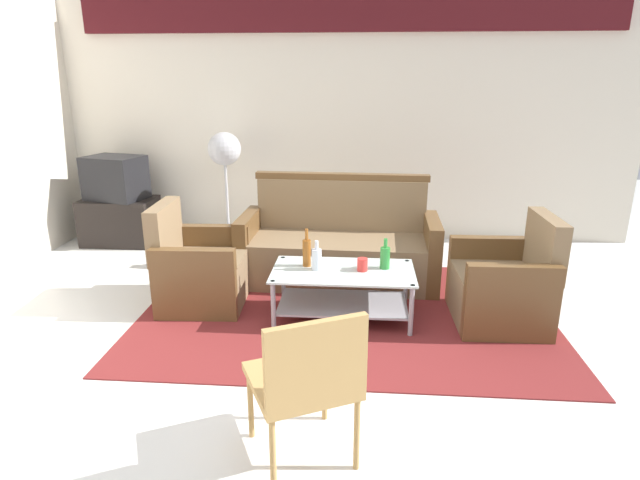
% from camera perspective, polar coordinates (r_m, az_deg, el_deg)
% --- Properties ---
extents(ground_plane, '(14.00, 14.00, 0.00)m').
position_cam_1_polar(ground_plane, '(3.53, 0.83, -14.06)').
color(ground_plane, white).
extents(wall_back, '(6.52, 0.19, 2.80)m').
position_cam_1_polar(wall_back, '(6.07, 2.82, 13.99)').
color(wall_back, silver).
rests_on(wall_back, ground).
extents(rug, '(3.27, 2.23, 0.01)m').
position_cam_1_polar(rug, '(4.30, 2.76, -7.88)').
color(rug, maroon).
rests_on(rug, ground).
extents(couch, '(1.82, 0.80, 0.96)m').
position_cam_1_polar(couch, '(4.85, 2.07, -0.90)').
color(couch, '#7F6647').
rests_on(couch, rug).
extents(armchair_left, '(0.73, 0.79, 0.85)m').
position_cam_1_polar(armchair_left, '(4.49, -12.96, -3.30)').
color(armchair_left, '#7F6647').
rests_on(armchair_left, rug).
extents(armchair_right, '(0.71, 0.77, 0.85)m').
position_cam_1_polar(armchair_right, '(4.29, 19.41, -4.89)').
color(armchair_right, '#7F6647').
rests_on(armchair_right, rug).
extents(coffee_table, '(1.10, 0.60, 0.40)m').
position_cam_1_polar(coffee_table, '(4.10, 2.53, -5.13)').
color(coffee_table, silver).
rests_on(coffee_table, rug).
extents(bottle_clear, '(0.08, 0.08, 0.24)m').
position_cam_1_polar(bottle_clear, '(4.03, -0.37, -2.06)').
color(bottle_clear, silver).
rests_on(bottle_clear, coffee_table).
extents(bottle_brown, '(0.07, 0.07, 0.31)m').
position_cam_1_polar(bottle_brown, '(4.09, -1.46, -1.32)').
color(bottle_brown, brown).
rests_on(bottle_brown, coffee_table).
extents(bottle_green, '(0.08, 0.08, 0.24)m').
position_cam_1_polar(bottle_green, '(4.08, 7.12, -1.87)').
color(bottle_green, '#2D8C38').
rests_on(bottle_green, coffee_table).
extents(cup, '(0.08, 0.08, 0.10)m').
position_cam_1_polar(cup, '(4.03, 4.65, -2.69)').
color(cup, red).
rests_on(cup, coffee_table).
extents(tv_stand, '(0.80, 0.50, 0.52)m').
position_cam_1_polar(tv_stand, '(6.39, -20.97, 1.95)').
color(tv_stand, black).
rests_on(tv_stand, ground).
extents(television, '(0.69, 0.57, 0.48)m').
position_cam_1_polar(television, '(6.28, -21.45, 6.35)').
color(television, black).
rests_on(television, tv_stand).
extents(pedestal_fan, '(0.36, 0.36, 1.27)m').
position_cam_1_polar(pedestal_fan, '(5.85, -10.37, 9.05)').
color(pedestal_fan, '#2D2D33').
rests_on(pedestal_fan, ground).
extents(wicker_chair, '(0.64, 0.64, 0.84)m').
position_cam_1_polar(wicker_chair, '(2.54, -1.42, -14.69)').
color(wicker_chair, '#AD844C').
rests_on(wicker_chair, ground).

